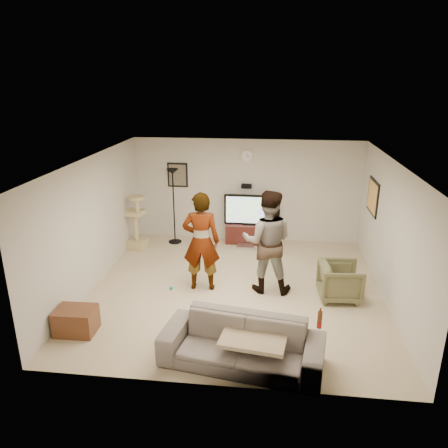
# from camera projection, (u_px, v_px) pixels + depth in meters

# --- Properties ---
(floor) EXTENTS (5.50, 5.50, 0.02)m
(floor) POSITION_uv_depth(u_px,v_px,m) (236.00, 290.00, 8.29)
(floor) COLOR tan
(floor) RESTS_ON ground
(ceiling) EXTENTS (5.50, 5.50, 0.02)m
(ceiling) POSITION_uv_depth(u_px,v_px,m) (237.00, 160.00, 7.46)
(ceiling) COLOR silver
(ceiling) RESTS_ON wall_back
(wall_back) EXTENTS (5.50, 0.04, 2.50)m
(wall_back) POSITION_uv_depth(u_px,v_px,m) (247.00, 191.00, 10.45)
(wall_back) COLOR silver
(wall_back) RESTS_ON floor
(wall_front) EXTENTS (5.50, 0.04, 2.50)m
(wall_front) POSITION_uv_depth(u_px,v_px,m) (216.00, 302.00, 5.29)
(wall_front) COLOR silver
(wall_front) RESTS_ON floor
(wall_left) EXTENTS (0.04, 5.50, 2.50)m
(wall_left) POSITION_uv_depth(u_px,v_px,m) (93.00, 223.00, 8.18)
(wall_left) COLOR silver
(wall_left) RESTS_ON floor
(wall_right) EXTENTS (0.04, 5.50, 2.50)m
(wall_right) POSITION_uv_depth(u_px,v_px,m) (391.00, 234.00, 7.57)
(wall_right) COLOR silver
(wall_right) RESTS_ON floor
(wall_clock) EXTENTS (0.26, 0.04, 0.26)m
(wall_clock) POSITION_uv_depth(u_px,v_px,m) (247.00, 156.00, 10.15)
(wall_clock) COLOR white
(wall_clock) RESTS_ON wall_back
(wall_speaker) EXTENTS (0.25, 0.10, 0.10)m
(wall_speaker) POSITION_uv_depth(u_px,v_px,m) (246.00, 186.00, 10.36)
(wall_speaker) COLOR black
(wall_speaker) RESTS_ON wall_back
(picture_back) EXTENTS (0.42, 0.03, 0.52)m
(picture_back) POSITION_uv_depth(u_px,v_px,m) (178.00, 175.00, 10.51)
(picture_back) COLOR #62594A
(picture_back) RESTS_ON wall_back
(picture_right) EXTENTS (0.03, 0.78, 0.62)m
(picture_right) POSITION_uv_depth(u_px,v_px,m) (373.00, 197.00, 8.99)
(picture_right) COLOR #FAAB53
(picture_right) RESTS_ON wall_right
(tv_stand) EXTENTS (1.14, 0.45, 0.47)m
(tv_stand) POSITION_uv_depth(u_px,v_px,m) (249.00, 233.00, 10.54)
(tv_stand) COLOR #3C1513
(tv_stand) RESTS_ON floor
(console_box) EXTENTS (0.40, 0.30, 0.07)m
(console_box) POSITION_uv_depth(u_px,v_px,m) (245.00, 247.00, 10.25)
(console_box) COLOR silver
(console_box) RESTS_ON floor
(tv) EXTENTS (1.24, 0.08, 0.74)m
(tv) POSITION_uv_depth(u_px,v_px,m) (250.00, 210.00, 10.35)
(tv) COLOR black
(tv) RESTS_ON tv_stand
(tv_screen) EXTENTS (1.14, 0.01, 0.65)m
(tv_screen) POSITION_uv_depth(u_px,v_px,m) (250.00, 210.00, 10.30)
(tv_screen) COLOR #7BD920
(tv_screen) RESTS_ON tv
(floor_lamp) EXTENTS (0.32, 0.32, 1.83)m
(floor_lamp) POSITION_uv_depth(u_px,v_px,m) (174.00, 207.00, 10.33)
(floor_lamp) COLOR black
(floor_lamp) RESTS_ON floor
(cat_tree) EXTENTS (0.49, 0.49, 1.31)m
(cat_tree) POSITION_uv_depth(u_px,v_px,m) (136.00, 222.00, 10.04)
(cat_tree) COLOR tan
(cat_tree) RESTS_ON floor
(person_left) EXTENTS (0.73, 0.51, 1.92)m
(person_left) POSITION_uv_depth(u_px,v_px,m) (201.00, 242.00, 8.03)
(person_left) COLOR #A5A5A5
(person_left) RESTS_ON floor
(person_right) EXTENTS (0.98, 0.77, 1.97)m
(person_right) POSITION_uv_depth(u_px,v_px,m) (267.00, 242.00, 7.96)
(person_right) COLOR #2A649B
(person_right) RESTS_ON floor
(sofa) EXTENTS (2.39, 1.25, 0.66)m
(sofa) POSITION_uv_depth(u_px,v_px,m) (242.00, 343.00, 6.04)
(sofa) COLOR slate
(sofa) RESTS_ON floor
(throw_blanket) EXTENTS (0.99, 0.82, 0.06)m
(throw_blanket) POSITION_uv_depth(u_px,v_px,m) (254.00, 337.00, 5.98)
(throw_blanket) COLOR tan
(throw_blanket) RESTS_ON sofa
(beer_bottle) EXTENTS (0.06, 0.06, 0.25)m
(beer_bottle) POSITION_uv_depth(u_px,v_px,m) (320.00, 320.00, 5.77)
(beer_bottle) COLOR #602C11
(beer_bottle) RESTS_ON sofa
(armchair) EXTENTS (0.79, 0.77, 0.68)m
(armchair) POSITION_uv_depth(u_px,v_px,m) (340.00, 281.00, 7.84)
(armchair) COLOR brown
(armchair) RESTS_ON floor
(side_table) EXTENTS (0.63, 0.48, 0.41)m
(side_table) POSITION_uv_depth(u_px,v_px,m) (76.00, 321.00, 6.83)
(side_table) COLOR #57301B
(side_table) RESTS_ON floor
(toy_ball) EXTENTS (0.07, 0.07, 0.07)m
(toy_ball) POSITION_uv_depth(u_px,v_px,m) (171.00, 288.00, 8.25)
(toy_ball) COLOR #039DB0
(toy_ball) RESTS_ON floor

